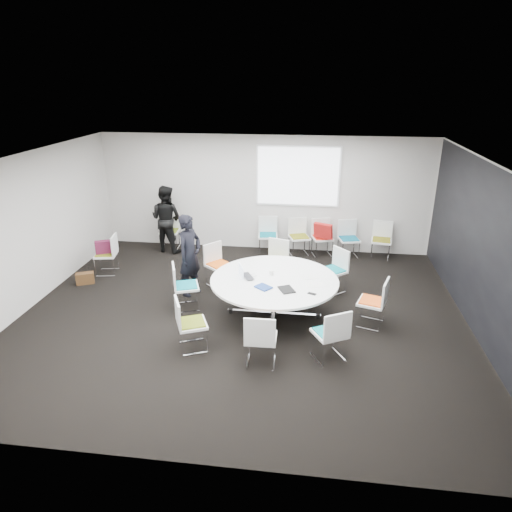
# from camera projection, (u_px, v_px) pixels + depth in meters

# --- Properties ---
(room_shell) EXTENTS (8.08, 7.08, 2.88)m
(room_shell) POSITION_uv_depth(u_px,v_px,m) (247.00, 243.00, 7.84)
(room_shell) COLOR black
(room_shell) RESTS_ON ground
(conference_table) EXTENTS (2.26, 2.26, 0.73)m
(conference_table) POSITION_uv_depth(u_px,v_px,m) (274.00, 288.00, 8.12)
(conference_table) COLOR silver
(conference_table) RESTS_ON ground
(projection_screen) EXTENTS (1.90, 0.03, 1.35)m
(projection_screen) POSITION_uv_depth(u_px,v_px,m) (298.00, 177.00, 10.77)
(projection_screen) COLOR white
(projection_screen) RESTS_ON room_shell
(chair_ring_a) EXTENTS (0.57, 0.58, 0.88)m
(chair_ring_a) POSITION_uv_depth(u_px,v_px,m) (372.00, 311.00, 7.91)
(chair_ring_a) COLOR silver
(chair_ring_a) RESTS_ON ground
(chair_ring_b) EXTENTS (0.64, 0.64, 0.88)m
(chair_ring_b) POSITION_uv_depth(u_px,v_px,m) (332.00, 279.00, 9.16)
(chair_ring_b) COLOR silver
(chair_ring_b) RESTS_ON ground
(chair_ring_c) EXTENTS (0.57, 0.56, 0.88)m
(chair_ring_c) POSITION_uv_depth(u_px,v_px,m) (275.00, 269.00, 9.63)
(chair_ring_c) COLOR silver
(chair_ring_c) RESTS_ON ground
(chair_ring_d) EXTENTS (0.64, 0.64, 0.88)m
(chair_ring_d) POSITION_uv_depth(u_px,v_px,m) (219.00, 273.00, 9.43)
(chair_ring_d) COLOR silver
(chair_ring_d) RESTS_ON ground
(chair_ring_e) EXTENTS (0.58, 0.59, 0.88)m
(chair_ring_e) POSITION_uv_depth(u_px,v_px,m) (186.00, 295.00, 8.49)
(chair_ring_e) COLOR silver
(chair_ring_e) RESTS_ON ground
(chair_ring_f) EXTENTS (0.60, 0.60, 0.88)m
(chair_ring_f) POSITION_uv_depth(u_px,v_px,m) (192.00, 333.00, 7.22)
(chair_ring_f) COLOR silver
(chair_ring_f) RESTS_ON ground
(chair_ring_g) EXTENTS (0.47, 0.46, 0.88)m
(chair_ring_g) POSITION_uv_depth(u_px,v_px,m) (261.00, 348.00, 6.83)
(chair_ring_g) COLOR silver
(chair_ring_g) RESTS_ON ground
(chair_ring_h) EXTENTS (0.62, 0.62, 0.88)m
(chair_ring_h) POSITION_uv_depth(u_px,v_px,m) (329.00, 343.00, 6.95)
(chair_ring_h) COLOR silver
(chair_ring_h) RESTS_ON ground
(chair_back_a) EXTENTS (0.51, 0.50, 0.88)m
(chair_back_a) POSITION_uv_depth(u_px,v_px,m) (268.00, 242.00, 11.16)
(chair_back_a) COLOR silver
(chair_back_a) RESTS_ON ground
(chair_back_b) EXTENTS (0.58, 0.57, 0.88)m
(chair_back_b) POSITION_uv_depth(u_px,v_px,m) (299.00, 244.00, 11.05)
(chair_back_b) COLOR silver
(chair_back_b) RESTS_ON ground
(chair_back_c) EXTENTS (0.56, 0.56, 0.88)m
(chair_back_c) POSITION_uv_depth(u_px,v_px,m) (322.00, 244.00, 11.00)
(chair_back_c) COLOR silver
(chair_back_c) RESTS_ON ground
(chair_back_d) EXTENTS (0.55, 0.54, 0.88)m
(chair_back_d) POSITION_uv_depth(u_px,v_px,m) (348.00, 246.00, 10.91)
(chair_back_d) COLOR silver
(chair_back_d) RESTS_ON ground
(chair_back_e) EXTENTS (0.52, 0.51, 0.88)m
(chair_back_e) POSITION_uv_depth(u_px,v_px,m) (381.00, 247.00, 10.83)
(chair_back_e) COLOR silver
(chair_back_e) RESTS_ON ground
(chair_spare_left) EXTENTS (0.52, 0.53, 0.88)m
(chair_spare_left) POSITION_uv_depth(u_px,v_px,m) (108.00, 262.00, 10.00)
(chair_spare_left) COLOR silver
(chair_spare_left) RESTS_ON ground
(chair_person_back) EXTENTS (0.50, 0.49, 0.88)m
(chair_person_back) POSITION_uv_depth(u_px,v_px,m) (170.00, 238.00, 11.46)
(chair_person_back) COLOR silver
(chair_person_back) RESTS_ON ground
(person_main) EXTENTS (0.60, 0.70, 1.63)m
(person_main) POSITION_uv_depth(u_px,v_px,m) (190.00, 255.00, 8.88)
(person_main) COLOR black
(person_main) RESTS_ON ground
(person_back) EXTENTS (0.94, 0.81, 1.65)m
(person_back) POSITION_uv_depth(u_px,v_px,m) (166.00, 219.00, 11.11)
(person_back) COLOR black
(person_back) RESTS_ON ground
(laptop) EXTENTS (0.36, 0.41, 0.03)m
(laptop) POSITION_uv_depth(u_px,v_px,m) (250.00, 276.00, 8.13)
(laptop) COLOR #333338
(laptop) RESTS_ON conference_table
(laptop_lid) EXTENTS (0.13, 0.28, 0.22)m
(laptop_lid) POSITION_uv_depth(u_px,v_px,m) (241.00, 271.00, 8.05)
(laptop_lid) COLOR silver
(laptop_lid) RESTS_ON conference_table
(notebook_black) EXTENTS (0.33, 0.37, 0.02)m
(notebook_black) POSITION_uv_depth(u_px,v_px,m) (287.00, 290.00, 7.63)
(notebook_black) COLOR black
(notebook_black) RESTS_ON conference_table
(tablet_folio) EXTENTS (0.33, 0.32, 0.03)m
(tablet_folio) POSITION_uv_depth(u_px,v_px,m) (263.00, 287.00, 7.71)
(tablet_folio) COLOR navy
(tablet_folio) RESTS_ON conference_table
(papers_right) EXTENTS (0.35, 0.29, 0.00)m
(papers_right) POSITION_uv_depth(u_px,v_px,m) (309.00, 277.00, 8.13)
(papers_right) COLOR silver
(papers_right) RESTS_ON conference_table
(papers_front) EXTENTS (0.32, 0.24, 0.00)m
(papers_front) POSITION_uv_depth(u_px,v_px,m) (315.00, 284.00, 7.83)
(papers_front) COLOR white
(papers_front) RESTS_ON conference_table
(cup) EXTENTS (0.08, 0.08, 0.09)m
(cup) POSITION_uv_depth(u_px,v_px,m) (271.00, 273.00, 8.19)
(cup) COLOR white
(cup) RESTS_ON conference_table
(phone) EXTENTS (0.16, 0.12, 0.01)m
(phone) POSITION_uv_depth(u_px,v_px,m) (312.00, 294.00, 7.50)
(phone) COLOR black
(phone) RESTS_ON conference_table
(maroon_bag) EXTENTS (0.42, 0.29, 0.28)m
(maroon_bag) POSITION_uv_depth(u_px,v_px,m) (105.00, 247.00, 9.87)
(maroon_bag) COLOR #581733
(maroon_bag) RESTS_ON chair_spare_left
(brown_bag) EXTENTS (0.39, 0.29, 0.24)m
(brown_bag) POSITION_uv_depth(u_px,v_px,m) (85.00, 278.00, 9.55)
(brown_bag) COLOR #4B2F18
(brown_bag) RESTS_ON ground
(red_jacket) EXTENTS (0.47, 0.33, 0.36)m
(red_jacket) POSITION_uv_depth(u_px,v_px,m) (323.00, 231.00, 10.64)
(red_jacket) COLOR #A41614
(red_jacket) RESTS_ON chair_back_c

